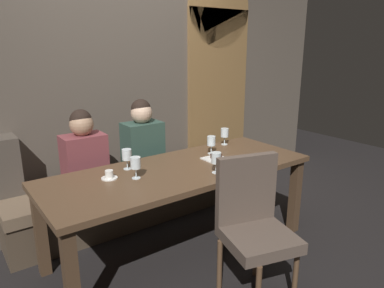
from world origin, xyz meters
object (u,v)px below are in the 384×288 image
Objects in this scene: diner_bearded at (143,141)px; wine_glass_center_front at (216,158)px; wine_glass_near_left at (225,133)px; dessert_plate at (216,158)px; wine_glass_far_right at (127,155)px; dining_table at (181,178)px; banquette_bench at (141,197)px; chair_near_side at (253,220)px; espresso_cup at (109,175)px; diner_redhead at (84,153)px; wine_glass_end_right at (136,163)px; wine_glass_near_right at (211,142)px.

diner_bearded reaches higher than wine_glass_center_front.
dessert_plate is (-0.37, -0.31, -0.10)m from wine_glass_near_left.
wine_glass_near_left is at bearing 4.34° from wine_glass_far_right.
dining_table reaches higher than banquette_bench.
chair_near_side reaches higher than espresso_cup.
wine_glass_near_left is at bearing 22.97° from dining_table.
diner_redhead is at bearing 88.10° from espresso_cup.
diner_bearded is at bearing -0.94° from diner_redhead.
wine_glass_end_right is at bearing 178.99° from dining_table.
chair_near_side is 1.09m from wine_glass_far_right.
banquette_bench is (0.00, 0.70, -0.42)m from dining_table.
chair_near_side is 5.16× the size of dessert_plate.
wine_glass_near_right is at bearing -151.96° from wine_glass_near_left.
wine_glass_end_right is at bearing -34.47° from espresso_cup.
wine_glass_near_right is 0.86× the size of dessert_plate.
chair_near_side is 0.80m from dessert_plate.
dessert_plate is at bearing -63.63° from diner_bearded.
dining_table is 18.33× the size of espresso_cup.
wine_glass_near_left reaches higher than espresso_cup.
wine_glass_far_right reaches higher than espresso_cup.
diner_redhead is 4.40× the size of wine_glass_near_left.
wine_glass_near_left is 1.37× the size of espresso_cup.
espresso_cup is at bearing -136.23° from diner_bearded.
diner_bearded is at bearing 87.69° from dining_table.
wine_glass_center_front reaches higher than dessert_plate.
wine_glass_center_front is 1.00× the size of wine_glass_near_left.
diner_bearded is 0.80m from wine_glass_end_right.
wine_glass_near_left is at bearing 15.09° from wine_glass_end_right.
wine_glass_far_right reaches higher than banquette_bench.
chair_near_side is 0.93m from wine_glass_end_right.
wine_glass_far_right is at bearing 28.90° from espresso_cup.
wine_glass_near_right is at bearing -52.03° from diner_bearded.
dining_table is 3.05× the size of diner_redhead.
wine_glass_end_right is (0.14, -0.68, 0.07)m from diner_redhead.
wine_glass_center_front is 0.81m from espresso_cup.
banquette_bench is 3.29× the size of diner_bearded.
wine_glass_near_right is 0.20m from dessert_plate.
wine_glass_near_right is 1.00× the size of wine_glass_near_left.
diner_redhead is at bearing 142.74° from dessert_plate.
wine_glass_far_right is at bearing -130.49° from diner_bearded.
wine_glass_near_right reaches higher than espresso_cup.
banquette_bench is at bearing 90.00° from dining_table.
dining_table is 11.58× the size of dessert_plate.
chair_near_side reaches higher than dessert_plate.
diner_redhead is 0.57m from espresso_cup.
dining_table is at bearing -32.78° from wine_glass_far_right.
espresso_cup reaches higher than dessert_plate.
wine_glass_near_left reaches higher than dessert_plate.
dessert_plate is at bearing -140.29° from wine_glass_near_left.
wine_glass_end_right and wine_glass_near_left have the same top height.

